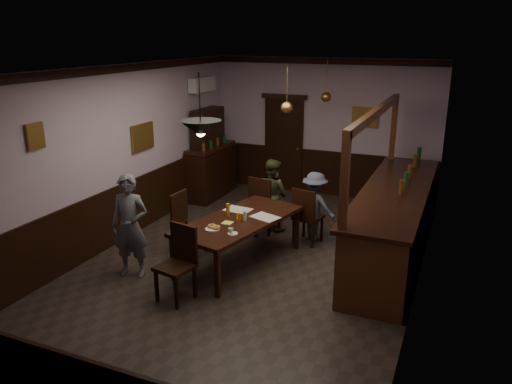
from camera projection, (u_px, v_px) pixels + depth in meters
The scene contains 31 objects.
room at pixel (250, 173), 7.42m from camera, with size 5.01×8.01×3.01m.
dining_table at pixel (239, 223), 7.71m from camera, with size 1.47×2.37×0.75m.
chair_far_left at pixel (263, 202), 8.96m from camera, with size 0.52×0.52×1.06m.
chair_far_right at pixel (306, 214), 8.46m from camera, with size 0.51×0.51×1.01m.
chair_near at pixel (179, 259), 6.73m from camera, with size 0.52×0.52×1.04m.
chair_side at pixel (186, 221), 8.10m from camera, with size 0.47×0.47×1.04m.
person_standing at pixel (130, 226), 7.31m from camera, with size 0.57×0.37×1.56m, color slate.
person_seated_left at pixel (272, 194), 9.16m from camera, with size 0.64×0.50×1.32m, color #3E4429.
person_seated_right at pixel (314, 206), 8.67m from camera, with size 0.79×0.45×1.22m, color #4E5970.
newspaper_left at pixel (238, 210), 8.07m from camera, with size 0.42×0.30×0.01m, color silver.
newspaper_right at pixel (265, 217), 7.75m from camera, with size 0.42×0.30×0.01m, color silver.
napkin at pixel (228, 223), 7.52m from camera, with size 0.15×0.15×0.00m, color #DBE152.
saucer at pixel (233, 234), 7.10m from camera, with size 0.15×0.15×0.01m, color white.
coffee_cup at pixel (231, 231), 7.09m from camera, with size 0.08×0.08×0.07m, color white.
pastry_plate at pixel (213, 229), 7.27m from camera, with size 0.22×0.22×0.01m, color white.
pastry_ring_a at pixel (212, 226), 7.30m from camera, with size 0.13×0.13×0.04m, color #C68C47.
pastry_ring_b at pixel (216, 227), 7.26m from camera, with size 0.13×0.13×0.04m, color #C68C47.
soda_can at pixel (239, 217), 7.57m from camera, with size 0.07×0.07×0.12m, color orange.
beer_glass at pixel (228, 210), 7.79m from camera, with size 0.06×0.06×0.20m, color #BF721E.
water_glass at pixel (245, 216), 7.60m from camera, with size 0.06×0.06×0.15m, color silver.
pepper_mill at pixel (186, 225), 7.25m from camera, with size 0.04×0.04×0.14m, color black.
sideboard at pixel (211, 162), 10.98m from camera, with size 0.53×1.48×1.95m.
bar_counter at pixel (394, 220), 8.03m from camera, with size 0.99×4.26×2.39m.
door_back at pixel (284, 145), 11.35m from camera, with size 0.90×0.06×2.10m, color black.
ac_unit at pixel (202, 84), 10.56m from camera, with size 0.20×0.85×0.30m.
picture_left_small at pixel (35, 136), 6.74m from camera, with size 0.04×0.28×0.36m.
picture_left_large at pixel (143, 137), 8.98m from camera, with size 0.04×0.62×0.48m.
picture_back at pixel (365, 117), 10.46m from camera, with size 0.55×0.04×0.42m.
pendant_iron at pixel (201, 129), 6.61m from camera, with size 0.56×0.56×0.84m.
pendant_brass_mid at pixel (287, 108), 8.28m from camera, with size 0.20×0.20×0.81m.
pendant_brass_far at pixel (326, 97), 9.71m from camera, with size 0.20×0.20×0.81m.
Camera 1 is at (2.90, -6.54, 3.47)m, focal length 35.00 mm.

